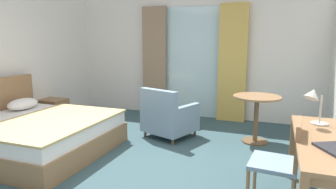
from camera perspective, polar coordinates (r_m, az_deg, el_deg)
The scene contains 12 objects.
ground at distance 3.77m, azimuth -9.70°, elevation -15.45°, with size 5.82×6.70×0.10m, color #334C51.
wall_back at distance 6.26m, azimuth 4.63°, elevation 7.60°, with size 5.42×0.12×2.57m, color silver.
balcony_glass_door at distance 6.18m, azimuth 4.87°, elevation 6.12°, with size 1.21×0.02×2.26m, color silver.
curtain_panel_left at distance 6.36m, azimuth -2.59°, elevation 6.39°, with size 0.52×0.10×2.29m, color #897056.
curtain_panel_right at distance 5.90m, azimuth 12.36°, elevation 5.85°, with size 0.55×0.10×2.29m, color tan.
bed at distance 4.70m, azimuth -24.59°, elevation -6.83°, with size 2.01×1.88×1.00m.
nightstand at distance 6.21m, azimuth -21.32°, elevation -2.93°, with size 0.49×0.40×0.46m.
writing_desk at distance 2.96m, azimuth 28.92°, elevation -9.20°, with size 0.60×1.58×0.75m.
desk_chair at distance 3.01m, azimuth 21.29°, elevation -11.49°, with size 0.46×0.49×0.88m.
desk_lamp at distance 3.24m, azimuth 26.42°, elevation -0.90°, with size 0.27×0.28×0.42m.
armchair_by_window at distance 4.88m, azimuth 0.04°, elevation -4.42°, with size 0.91×0.91×0.83m.
round_cafe_table at distance 4.78m, azimuth 16.77°, elevation -2.50°, with size 0.73×0.73×0.75m.
Camera 1 is at (1.78, -2.90, 1.58)m, focal length 31.49 mm.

